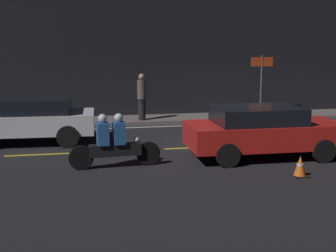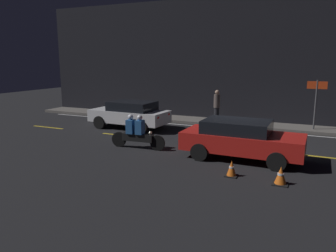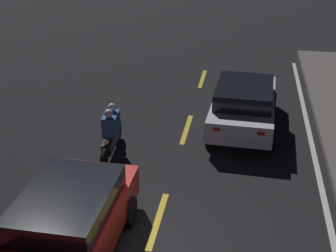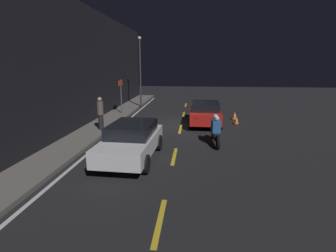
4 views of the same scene
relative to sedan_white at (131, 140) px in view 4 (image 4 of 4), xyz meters
The scene contains 17 objects.
ground_plane 6.21m from the sedan_white, 15.32° to the right, with size 56.00×56.00×0.00m, color black.
raised_curb 6.72m from the sedan_white, 27.20° to the left, with size 28.00×1.70×0.16m.
building_front 7.69m from the sedan_white, 34.29° to the left, with size 28.00×0.30×6.94m.
lane_dash_a 4.43m from the sedan_white, 158.10° to the right, with size 2.00×0.14×0.01m.
lane_dash_b 1.85m from the sedan_white, 74.65° to the right, with size 2.00×0.14×0.01m.
lane_dash_c 5.26m from the sedan_white, 18.23° to the right, with size 2.00×0.14×0.01m.
lane_dash_d 9.62m from the sedan_white, ahead, with size 2.00×0.14×0.01m.
lane_dash_e 14.06m from the sedan_white, ahead, with size 2.00×0.14×0.01m.
lane_solid_kerb 6.31m from the sedan_white, 18.23° to the left, with size 25.20×0.14×0.01m.
sedan_white is the anchor object (origin of this frame).
taxi_red 7.09m from the sedan_white, 25.57° to the right, with size 4.21×1.94×1.39m.
motorcycle 4.10m from the sedan_white, 55.70° to the right, with size 2.31×0.41×1.38m.
traffic_cone_near 8.26m from the sedan_white, 37.34° to the right, with size 0.37×0.37×0.50m.
traffic_cone_mid 9.48m from the sedan_white, 32.52° to the right, with size 0.43×0.43×0.53m.
pedestrian 4.69m from the sedan_white, 34.06° to the left, with size 0.34×0.34×1.76m.
shop_sign 9.24m from the sedan_white, 17.94° to the left, with size 0.90×0.08×2.40m.
street_lamp 12.37m from the sedan_white, ahead, with size 0.28×0.28×5.76m.
Camera 4 is at (-15.47, -0.75, 3.63)m, focal length 28.00 mm.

